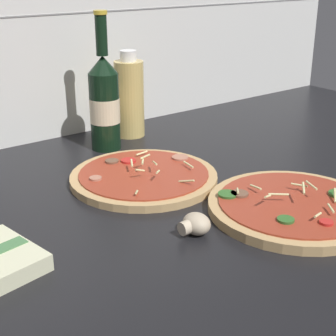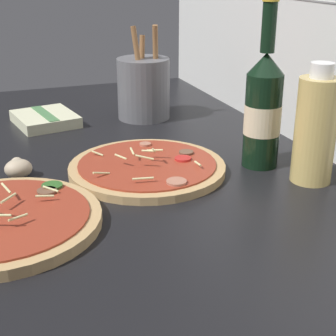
{
  "view_description": "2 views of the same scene",
  "coord_description": "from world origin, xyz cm",
  "px_view_note": "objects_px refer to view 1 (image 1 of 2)",
  "views": [
    {
      "loc": [
        -59.45,
        -61.16,
        40.17
      ],
      "look_at": [
        -7.08,
        8.05,
        5.56
      ],
      "focal_mm": 55.0,
      "sensor_mm": 36.0,
      "label": 1
    },
    {
      "loc": [
        69.33,
        -13.57,
        36.85
      ],
      "look_at": [
        -2.89,
        13.04,
        5.68
      ],
      "focal_mm": 55.0,
      "sensor_mm": 36.0,
      "label": 2
    }
  ],
  "objects_px": {
    "pizza_near": "(294,207)",
    "mushroom_left": "(195,224)",
    "oil_bottle": "(129,97)",
    "pizza_far": "(144,177)",
    "beer_bottle": "(104,101)"
  },
  "relations": [
    {
      "from": "oil_bottle",
      "to": "mushroom_left",
      "type": "distance_m",
      "value": 0.5
    },
    {
      "from": "oil_bottle",
      "to": "pizza_near",
      "type": "bearing_deg",
      "value": -91.03
    },
    {
      "from": "pizza_near",
      "to": "pizza_far",
      "type": "height_order",
      "value": "same"
    },
    {
      "from": "pizza_near",
      "to": "beer_bottle",
      "type": "height_order",
      "value": "beer_bottle"
    },
    {
      "from": "beer_bottle",
      "to": "oil_bottle",
      "type": "bearing_deg",
      "value": 25.96
    },
    {
      "from": "oil_bottle",
      "to": "mushroom_left",
      "type": "bearing_deg",
      "value": -111.91
    },
    {
      "from": "beer_bottle",
      "to": "pizza_near",
      "type": "bearing_deg",
      "value": -79.64
    },
    {
      "from": "oil_bottle",
      "to": "mushroom_left",
      "type": "xyz_separation_m",
      "value": [
        -0.18,
        -0.46,
        -0.07
      ]
    },
    {
      "from": "oil_bottle",
      "to": "mushroom_left",
      "type": "relative_size",
      "value": 4.06
    },
    {
      "from": "pizza_near",
      "to": "mushroom_left",
      "type": "xyz_separation_m",
      "value": [
        -0.18,
        0.04,
        0.01
      ]
    },
    {
      "from": "pizza_far",
      "to": "oil_bottle",
      "type": "distance_m",
      "value": 0.29
    },
    {
      "from": "pizza_far",
      "to": "mushroom_left",
      "type": "bearing_deg",
      "value": -104.16
    },
    {
      "from": "pizza_near",
      "to": "mushroom_left",
      "type": "distance_m",
      "value": 0.18
    },
    {
      "from": "oil_bottle",
      "to": "mushroom_left",
      "type": "height_order",
      "value": "oil_bottle"
    },
    {
      "from": "pizza_far",
      "to": "beer_bottle",
      "type": "relative_size",
      "value": 0.94
    }
  ]
}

